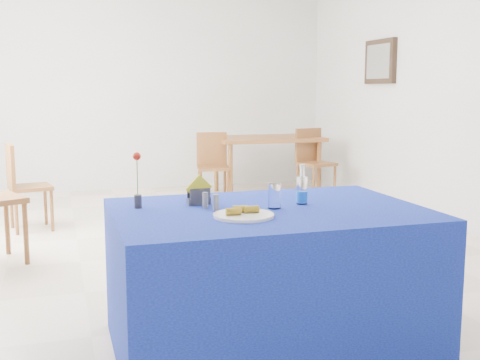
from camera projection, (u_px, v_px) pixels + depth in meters
name	position (u px, v px, depth m)	size (l,w,h in m)	color
floor	(214.00, 251.00, 5.16)	(7.00, 7.00, 0.00)	beige
room_shell	(212.00, 43.00, 4.90)	(7.00, 7.00, 7.00)	silver
picture_frame	(380.00, 62.00, 7.13)	(0.06, 0.64, 0.52)	black
picture_art	(378.00, 62.00, 7.13)	(0.02, 0.52, 0.40)	#998C66
plate	(244.00, 215.00, 2.92)	(0.30, 0.30, 0.01)	white
drinking_glass	(275.00, 196.00, 3.12)	(0.07, 0.07, 0.13)	white
salt_shaker	(205.00, 200.00, 3.12)	(0.03, 0.03, 0.09)	slate
pepper_shaker	(216.00, 202.00, 3.06)	(0.03, 0.03, 0.09)	slate
blue_table	(268.00, 279.00, 3.18)	(1.60, 1.10, 0.76)	#0F118A
water_bottle	(302.00, 191.00, 3.24)	(0.06, 0.06, 0.21)	silver
napkin_holder	(199.00, 195.00, 3.23)	(0.15, 0.07, 0.16)	#3B3B40
rose_vase	(137.00, 183.00, 3.11)	(0.04, 0.04, 0.29)	#28282D
oak_table	(267.00, 143.00, 7.94)	(1.38, 0.89, 0.76)	#915C2A
chair_bg_left	(212.00, 162.00, 7.44)	(0.43, 0.43, 0.85)	brown
chair_bg_right	(313.00, 158.00, 7.71)	(0.47, 0.47, 0.88)	brown
chair_win_b	(22.00, 181.00, 5.83)	(0.45, 0.45, 0.86)	brown
banana_pieces	(242.00, 210.00, 2.92)	(0.18, 0.09, 0.04)	yellow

